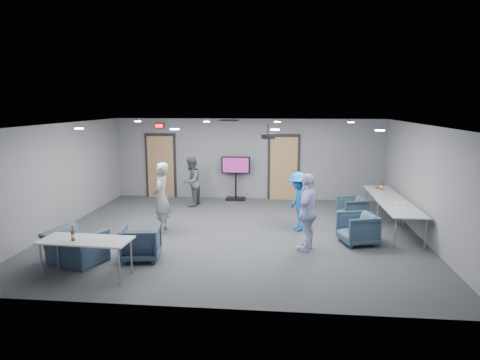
# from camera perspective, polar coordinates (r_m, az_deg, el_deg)

# --- Properties ---
(floor) EXTENTS (9.00, 9.00, 0.00)m
(floor) POSITION_cam_1_polar(r_m,az_deg,el_deg) (10.76, -0.71, -7.08)
(floor) COLOR #34373C
(floor) RESTS_ON ground
(ceiling) EXTENTS (9.00, 9.00, 0.00)m
(ceiling) POSITION_cam_1_polar(r_m,az_deg,el_deg) (10.29, -0.74, 7.43)
(ceiling) COLOR silver
(ceiling) RESTS_ON wall_back
(wall_back) EXTENTS (9.00, 0.02, 2.70)m
(wall_back) POSITION_cam_1_polar(r_m,az_deg,el_deg) (14.38, 1.08, 2.81)
(wall_back) COLOR slate
(wall_back) RESTS_ON floor
(wall_front) EXTENTS (9.00, 0.02, 2.70)m
(wall_front) POSITION_cam_1_polar(r_m,az_deg,el_deg) (6.58, -4.67, -6.10)
(wall_front) COLOR slate
(wall_front) RESTS_ON floor
(wall_left) EXTENTS (0.02, 8.00, 2.70)m
(wall_left) POSITION_cam_1_polar(r_m,az_deg,el_deg) (11.82, -22.94, 0.40)
(wall_left) COLOR slate
(wall_left) RESTS_ON floor
(wall_right) EXTENTS (0.02, 8.00, 2.70)m
(wall_right) POSITION_cam_1_polar(r_m,az_deg,el_deg) (10.90, 23.49, -0.41)
(wall_right) COLOR slate
(wall_right) RESTS_ON floor
(door_left) EXTENTS (1.06, 0.17, 2.24)m
(door_left) POSITION_cam_1_polar(r_m,az_deg,el_deg) (14.92, -10.51, 1.81)
(door_left) COLOR black
(door_left) RESTS_ON wall_back
(door_right) EXTENTS (1.06, 0.17, 2.24)m
(door_right) POSITION_cam_1_polar(r_m,az_deg,el_deg) (14.33, 5.85, 1.59)
(door_right) COLOR black
(door_right) RESTS_ON wall_back
(exit_sign) EXTENTS (0.32, 0.08, 0.16)m
(exit_sign) POSITION_cam_1_polar(r_m,az_deg,el_deg) (14.77, -10.70, 7.11)
(exit_sign) COLOR black
(exit_sign) RESTS_ON wall_back
(hvac_diffuser) EXTENTS (0.60, 0.60, 0.03)m
(hvac_diffuser) POSITION_cam_1_polar(r_m,az_deg,el_deg) (13.13, -1.53, 7.95)
(hvac_diffuser) COLOR black
(hvac_diffuser) RESTS_ON ceiling
(downlights) EXTENTS (6.18, 3.78, 0.02)m
(downlights) POSITION_cam_1_polar(r_m,az_deg,el_deg) (10.29, -0.74, 7.35)
(downlights) COLOR white
(downlights) RESTS_ON ceiling
(person_a) EXTENTS (0.45, 0.66, 1.75)m
(person_a) POSITION_cam_1_polar(r_m,az_deg,el_deg) (10.86, -10.48, -2.31)
(person_a) COLOR gray
(person_a) RESTS_ON floor
(person_b) EXTENTS (0.69, 0.83, 1.56)m
(person_b) POSITION_cam_1_polar(r_m,az_deg,el_deg) (13.47, -6.53, -0.21)
(person_b) COLOR #4E565D
(person_b) RESTS_ON floor
(person_c) EXTENTS (0.73, 1.09, 1.72)m
(person_c) POSITION_cam_1_polar(r_m,az_deg,el_deg) (9.46, 9.01, -4.24)
(person_c) COLOR #C6D2FF
(person_c) RESTS_ON floor
(person_d) EXTENTS (0.74, 1.06, 1.50)m
(person_d) POSITION_cam_1_polar(r_m,az_deg,el_deg) (10.91, 7.74, -2.86)
(person_d) COLOR blue
(person_d) RESTS_ON floor
(chair_right_a) EXTENTS (0.85, 0.84, 0.65)m
(chair_right_a) POSITION_cam_1_polar(r_m,az_deg,el_deg) (12.21, 14.70, -3.76)
(chair_right_a) COLOR #314656
(chair_right_a) RESTS_ON floor
(chair_right_b) EXTENTS (0.97, 0.95, 0.71)m
(chair_right_b) POSITION_cam_1_polar(r_m,az_deg,el_deg) (10.24, 15.39, -6.29)
(chair_right_b) COLOR #3A5065
(chair_right_b) RESTS_ON floor
(chair_front_a) EXTENTS (0.87, 0.89, 0.71)m
(chair_front_a) POSITION_cam_1_polar(r_m,az_deg,el_deg) (9.16, -13.06, -8.14)
(chair_front_a) COLOR #35455C
(chair_front_a) RESTS_ON floor
(chair_front_b) EXTENTS (1.28, 1.19, 0.68)m
(chair_front_b) POSITION_cam_1_polar(r_m,az_deg,el_deg) (9.33, -21.06, -8.34)
(chair_front_b) COLOR #3B4D66
(chair_front_b) RESTS_ON floor
(table_right_a) EXTENTS (0.75, 1.80, 0.73)m
(table_right_a) POSITION_cam_1_polar(r_m,az_deg,el_deg) (12.78, 18.48, -1.68)
(table_right_a) COLOR #B2B5B7
(table_right_a) RESTS_ON floor
(table_right_b) EXTENTS (0.81, 1.94, 0.73)m
(table_right_b) POSITION_cam_1_polar(r_m,az_deg,el_deg) (10.98, 20.62, -3.68)
(table_right_b) COLOR #B2B5B7
(table_right_b) RESTS_ON floor
(table_front_left) EXTENTS (1.69, 0.78, 0.73)m
(table_front_left) POSITION_cam_1_polar(r_m,az_deg,el_deg) (8.44, -19.86, -7.77)
(table_front_left) COLOR #B2B5B7
(table_front_left) RESTS_ON floor
(bottle_front) EXTENTS (0.07, 0.07, 0.28)m
(bottle_front) POSITION_cam_1_polar(r_m,az_deg,el_deg) (8.38, -21.38, -6.90)
(bottle_front) COLOR #613410
(bottle_front) RESTS_ON table_front_left
(bottle_right) EXTENTS (0.08, 0.08, 0.30)m
(bottle_right) POSITION_cam_1_polar(r_m,az_deg,el_deg) (12.97, 18.36, -0.80)
(bottle_right) COLOR #613410
(bottle_right) RESTS_ON table_right_a
(snack_box) EXTENTS (0.18, 0.15, 0.04)m
(snack_box) POSITION_cam_1_polar(r_m,az_deg,el_deg) (13.19, 17.84, -1.01)
(snack_box) COLOR #C13D30
(snack_box) RESTS_ON table_right_a
(wrapper) EXTENTS (0.25, 0.18, 0.05)m
(wrapper) POSITION_cam_1_polar(r_m,az_deg,el_deg) (11.24, 20.63, -3.01)
(wrapper) COLOR silver
(wrapper) RESTS_ON table_right_b
(tv_stand) EXTENTS (0.95, 0.45, 1.46)m
(tv_stand) POSITION_cam_1_polar(r_m,az_deg,el_deg) (14.24, -0.58, 0.61)
(tv_stand) COLOR black
(tv_stand) RESTS_ON floor
(projector) EXTENTS (0.36, 0.34, 0.35)m
(projector) POSITION_cam_1_polar(r_m,az_deg,el_deg) (10.55, 3.74, 5.88)
(projector) COLOR black
(projector) RESTS_ON ceiling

